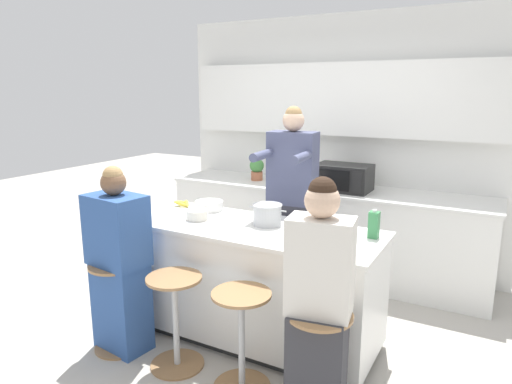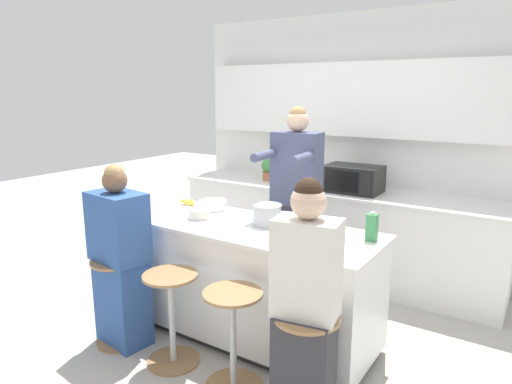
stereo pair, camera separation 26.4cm
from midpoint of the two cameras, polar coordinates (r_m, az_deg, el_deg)
The scene contains 19 objects.
ground_plane at distance 3.82m, azimuth -2.65°, elevation -17.53°, with size 16.00×16.00×0.00m, color #B2ADA3.
wall_back at distance 5.01m, azimuth 8.55°, elevation 8.18°, with size 3.64×0.22×2.70m.
back_counter at distance 4.90m, azimuth 6.75°, elevation -4.72°, with size 3.38×0.71×0.93m.
kitchen_island at distance 3.61m, azimuth -2.73°, elevation -11.18°, with size 1.99×0.77×0.91m.
bar_stool_leftmost at distance 3.69m, azimuth -18.95°, elevation -12.83°, with size 0.38×0.38×0.67m.
bar_stool_center_left at distance 3.36m, azimuth -12.34°, elevation -15.04°, with size 0.38×0.38×0.67m.
bar_stool_center_right at distance 3.07m, azimuth -4.38°, elevation -17.53°, with size 0.38×0.38×0.67m.
bar_stool_rightmost at distance 2.84m, azimuth 5.01°, elevation -20.26°, with size 0.38×0.38×0.67m.
person_cooking at distance 3.93m, azimuth 2.56°, elevation -2.54°, with size 0.45×0.59×1.79m.
person_wrapped_blanket at distance 3.57m, azimuth -18.81°, elevation -8.72°, with size 0.47×0.34×1.40m.
person_seated_near at distance 2.70m, azimuth 4.98°, elevation -14.73°, with size 0.39×0.31×1.47m.
cooking_pot at distance 3.46m, azimuth -0.75°, elevation -2.86°, with size 0.32×0.23×0.16m.
fruit_bowl at distance 3.66m, azimuth -9.41°, elevation -2.86°, with size 0.17×0.17×0.08m.
mixing_bowl_steel at distance 3.93m, azimuth -7.80°, elevation -1.72°, with size 0.24×0.24×0.08m.
coffee_cup_near at distance 3.22m, azimuth 8.28°, elevation -4.90°, with size 0.11×0.08×0.09m.
banana_bunch at distance 4.10m, azimuth -10.97°, elevation -1.42°, with size 0.18×0.13×0.06m.
juice_carton at distance 3.23m, azimuth 12.28°, elevation -4.04°, with size 0.07×0.07×0.20m.
microwave at distance 4.64m, azimuth 9.26°, elevation 1.80°, with size 0.54×0.37×0.26m.
potted_plant at distance 5.11m, azimuth -1.37°, elevation 2.94°, with size 0.16×0.16×0.25m.
Camera 1 is at (1.63, -2.88, 1.92)m, focal length 32.00 mm.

